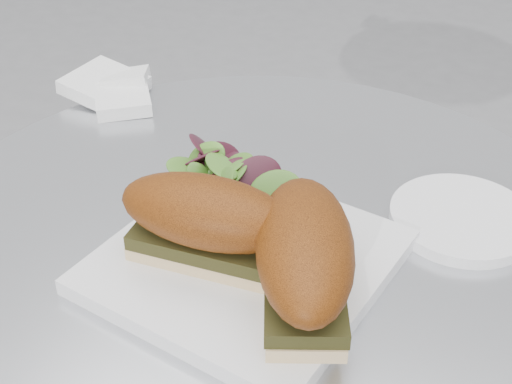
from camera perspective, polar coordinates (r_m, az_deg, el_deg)
plate at (r=0.64m, az=-0.84°, el=-5.58°), size 0.27×0.27×0.02m
sandwich_left at (r=0.61m, az=-3.91°, el=-2.27°), size 0.16×0.08×0.08m
sandwich_right at (r=0.57m, az=3.90°, el=-5.04°), size 0.14×0.19×0.08m
salad at (r=0.69m, az=-2.22°, el=1.11°), size 0.11×0.11×0.05m
napkin at (r=0.93m, az=-11.31°, el=7.60°), size 0.15×0.15×0.02m
saucer at (r=0.73m, az=16.13°, el=-2.02°), size 0.14×0.14×0.01m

